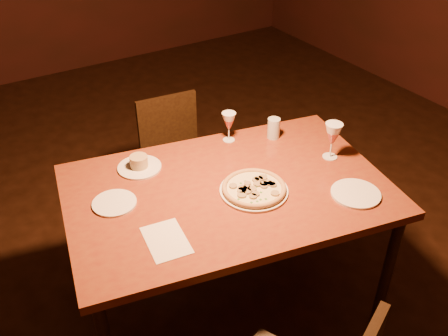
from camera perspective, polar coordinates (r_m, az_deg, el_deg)
floor at (r=2.75m, az=-1.57°, el=-15.85°), size 7.00×7.00×0.00m
dining_table at (r=2.30m, az=0.42°, el=-3.60°), size 1.59×1.19×0.77m
chair_far at (r=3.10m, az=-5.53°, el=1.63°), size 0.42×0.42×0.79m
pizza_plate at (r=2.22m, az=3.44°, el=-2.34°), size 0.31×0.31×0.03m
ramekin_saucer at (r=2.40m, az=-9.67°, el=0.42°), size 0.21×0.21×0.07m
wine_glass_far at (r=2.56m, az=0.56°, el=4.73°), size 0.07×0.07×0.16m
wine_glass_right at (r=2.47m, az=12.25°, el=3.06°), size 0.08×0.08×0.19m
water_tumbler at (r=2.61m, az=5.70°, el=4.55°), size 0.07×0.07×0.11m
side_plate_left at (r=2.21m, az=-12.42°, el=-3.93°), size 0.19×0.19×0.01m
side_plate_near at (r=2.28m, az=14.82°, el=-2.85°), size 0.22×0.22×0.01m
menu_card at (r=2.00m, az=-6.63°, el=-8.19°), size 0.18×0.24×0.00m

